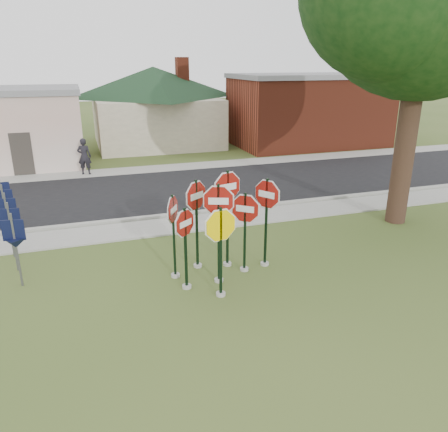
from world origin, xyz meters
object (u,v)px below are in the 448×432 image
object	(u,v)px
stop_sign_yellow	(221,240)
pedestrian	(84,156)
stop_sign_left	(185,239)
stop_sign_center	(219,219)

from	to	relation	value
stop_sign_yellow	pedestrian	bearing A→B (deg)	101.48
stop_sign_left	pedestrian	distance (m)	13.33
stop_sign_center	pedestrian	xyz separation A→B (m)	(-2.98, 13.09, -0.79)
stop_sign_yellow	stop_sign_left	size ratio (longest dim) A/B	1.07
stop_sign_center	pedestrian	bearing A→B (deg)	102.84
stop_sign_center	stop_sign_yellow	world-z (taller)	stop_sign_center
stop_sign_center	pedestrian	world-z (taller)	stop_sign_center
stop_sign_yellow	stop_sign_left	xyz separation A→B (m)	(-0.72, 0.64, -0.14)
stop_sign_yellow	pedestrian	size ratio (longest dim) A/B	1.32
stop_sign_center	stop_sign_left	xyz separation A→B (m)	(-0.90, -0.07, -0.41)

